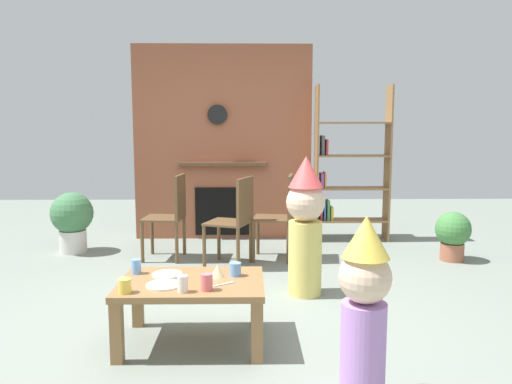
{
  "coord_description": "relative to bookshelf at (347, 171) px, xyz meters",
  "views": [
    {
      "loc": [
        0.09,
        -3.58,
        1.37
      ],
      "look_at": [
        0.15,
        0.4,
        0.86
      ],
      "focal_mm": 34.43,
      "sensor_mm": 36.0,
      "label": 1
    }
  ],
  "objects": [
    {
      "name": "child_in_pink",
      "position": [
        -0.74,
        -2.02,
        -0.25
      ],
      "size": [
        0.32,
        0.32,
        1.16
      ],
      "rotation": [
        0.0,
        0.0,
        -2.3
      ],
      "color": "#E0CC66",
      "rests_on": "ground_plane"
    },
    {
      "name": "ground_plane",
      "position": [
        -1.3,
        -2.4,
        -0.86
      ],
      "size": [
        12.0,
        12.0,
        0.0
      ],
      "primitive_type": "plane",
      "color": "gray"
    },
    {
      "name": "brick_fireplace_feature",
      "position": [
        -1.53,
        0.2,
        0.33
      ],
      "size": [
        2.2,
        0.28,
        2.4
      ],
      "color": "#935138",
      "rests_on": "ground_plane"
    },
    {
      "name": "birthday_cake_slice",
      "position": [
        -1.41,
        -2.87,
        -0.41
      ],
      "size": [
        0.1,
        0.1,
        0.08
      ],
      "primitive_type": "cone",
      "color": "#EAC68C",
      "rests_on": "coffee_table"
    },
    {
      "name": "dining_chair_middle",
      "position": [
        -1.33,
        -1.16,
        -0.35
      ],
      "size": [
        0.51,
        0.51,
        0.9
      ],
      "rotation": [
        0.0,
        0.0,
        2.79
      ],
      "color": "brown",
      "rests_on": "ground_plane"
    },
    {
      "name": "paper_plate_front",
      "position": [
        -1.75,
        -2.83,
        -0.44
      ],
      "size": [
        0.2,
        0.2,
        0.01
      ],
      "primitive_type": "cylinder",
      "color": "white",
      "rests_on": "coffee_table"
    },
    {
      "name": "paper_cup_far_right",
      "position": [
        -1.96,
        -2.79,
        -0.4
      ],
      "size": [
        0.06,
        0.06,
        0.1
      ],
      "primitive_type": "cylinder",
      "color": "#669EE0",
      "rests_on": "coffee_table"
    },
    {
      "name": "paper_cup_far_left",
      "position": [
        -1.46,
        -3.14,
        -0.4
      ],
      "size": [
        0.07,
        0.07,
        0.1
      ],
      "primitive_type": "cylinder",
      "color": "#E5666B",
      "rests_on": "coffee_table"
    },
    {
      "name": "child_with_cone_hat",
      "position": [
        -0.63,
        -3.63,
        -0.36
      ],
      "size": [
        0.26,
        0.26,
        0.95
      ],
      "rotation": [
        0.0,
        0.0,
        2.51
      ],
      "color": "#B27FCC",
      "rests_on": "ground_plane"
    },
    {
      "name": "potted_plant_short",
      "position": [
        -3.18,
        -0.57,
        -0.47
      ],
      "size": [
        0.46,
        0.46,
        0.68
      ],
      "color": "beige",
      "rests_on": "ground_plane"
    },
    {
      "name": "table_fork",
      "position": [
        -1.37,
        -3.03,
        -0.45
      ],
      "size": [
        0.13,
        0.1,
        0.01
      ],
      "primitive_type": "cube",
      "rotation": [
        0.0,
        0.0,
        0.6
      ],
      "color": "silver",
      "rests_on": "coffee_table"
    },
    {
      "name": "paper_cup_near_left",
      "position": [
        -1.6,
        -3.17,
        -0.4
      ],
      "size": [
        0.06,
        0.06,
        0.1
      ],
      "primitive_type": "cylinder",
      "color": "silver",
      "rests_on": "coffee_table"
    },
    {
      "name": "dining_chair_left",
      "position": [
        -2.02,
        -0.86,
        -0.35
      ],
      "size": [
        0.43,
        0.43,
        0.9
      ],
      "rotation": [
        0.0,
        0.0,
        3.05
      ],
      "color": "brown",
      "rests_on": "ground_plane"
    },
    {
      "name": "paper_cup_near_right",
      "position": [
        -1.94,
        -3.17,
        -0.41
      ],
      "size": [
        0.08,
        0.08,
        0.09
      ],
      "primitive_type": "cylinder",
      "color": "#F2CC4C",
      "rests_on": "coffee_table"
    },
    {
      "name": "paper_cup_center",
      "position": [
        -1.3,
        -2.85,
        -0.41
      ],
      "size": [
        0.08,
        0.08,
        0.09
      ],
      "primitive_type": "cylinder",
      "color": "#669EE0",
      "rests_on": "coffee_table"
    },
    {
      "name": "potted_plant_tall",
      "position": [
        0.93,
        -0.98,
        -0.57
      ],
      "size": [
        0.36,
        0.36,
        0.52
      ],
      "color": "#9E5B42",
      "rests_on": "ground_plane"
    },
    {
      "name": "bookshelf",
      "position": [
        0.0,
        0.0,
        0.0
      ],
      "size": [
        0.9,
        0.28,
        1.9
      ],
      "color": "olive",
      "rests_on": "ground_plane"
    },
    {
      "name": "dining_chair_right",
      "position": [
        -0.87,
        -0.9,
        -0.35
      ],
      "size": [
        0.46,
        0.46,
        0.9
      ],
      "rotation": [
        0.0,
        0.0,
        2.99
      ],
      "color": "brown",
      "rests_on": "ground_plane"
    },
    {
      "name": "paper_plate_rear",
      "position": [
        -1.74,
        -3.05,
        -0.44
      ],
      "size": [
        0.22,
        0.22,
        0.01
      ],
      "primitive_type": "cylinder",
      "color": "white",
      "rests_on": "coffee_table"
    },
    {
      "name": "coffee_table",
      "position": [
        -1.58,
        -2.94,
        -0.52
      ],
      "size": [
        0.91,
        0.64,
        0.41
      ],
      "color": "olive",
      "rests_on": "ground_plane"
    }
  ]
}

